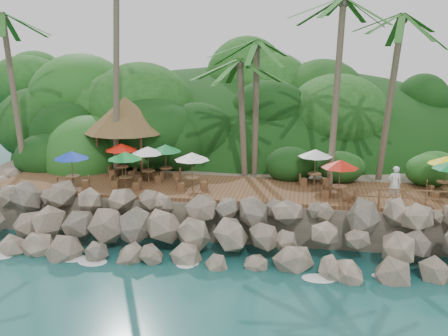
# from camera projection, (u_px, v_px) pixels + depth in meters

# --- Properties ---
(ground) EXTENTS (140.00, 140.00, 0.00)m
(ground) POSITION_uv_depth(u_px,v_px,m) (203.00, 270.00, 24.03)
(ground) COLOR #19514F
(ground) RESTS_ON ground
(land_base) EXTENTS (32.00, 25.20, 2.10)m
(land_base) POSITION_uv_depth(u_px,v_px,m) (246.00, 167.00, 39.10)
(land_base) COLOR gray
(land_base) RESTS_ON ground
(jungle_hill) EXTENTS (44.80, 28.00, 15.40)m
(jungle_hill) POSITION_uv_depth(u_px,v_px,m) (256.00, 159.00, 46.54)
(jungle_hill) COLOR #143811
(jungle_hill) RESTS_ON ground
(seawall) EXTENTS (29.00, 4.00, 2.30)m
(seawall) POSITION_uv_depth(u_px,v_px,m) (211.00, 231.00, 25.67)
(seawall) COLOR gray
(seawall) RESTS_ON ground
(terrace) EXTENTS (26.00, 5.00, 0.20)m
(terrace) POSITION_uv_depth(u_px,v_px,m) (224.00, 189.00, 29.25)
(terrace) COLOR brown
(terrace) RESTS_ON land_base
(jungle_foliage) EXTENTS (44.00, 16.00, 12.00)m
(jungle_foliage) POSITION_uv_depth(u_px,v_px,m) (244.00, 184.00, 38.40)
(jungle_foliage) COLOR #143811
(jungle_foliage) RESTS_ON ground
(foam_line) EXTENTS (25.20, 0.80, 0.06)m
(foam_line) POSITION_uv_depth(u_px,v_px,m) (204.00, 267.00, 24.31)
(foam_line) COLOR white
(foam_line) RESTS_ON ground
(palms) EXTENTS (28.67, 6.85, 13.91)m
(palms) POSITION_uv_depth(u_px,v_px,m) (221.00, 15.00, 29.37)
(palms) COLOR brown
(palms) RESTS_ON ground
(palapa) EXTENTS (5.31, 5.31, 4.60)m
(palapa) POSITION_uv_depth(u_px,v_px,m) (126.00, 114.00, 32.67)
(palapa) COLOR brown
(palapa) RESTS_ON ground
(dining_clusters) EXTENTS (21.99, 4.70, 2.10)m
(dining_clusters) POSITION_uv_depth(u_px,v_px,m) (233.00, 158.00, 28.58)
(dining_clusters) COLOR brown
(dining_clusters) RESTS_ON terrace
(railing) EXTENTS (8.30, 0.10, 1.00)m
(railing) POSITION_uv_depth(u_px,v_px,m) (438.00, 198.00, 25.09)
(railing) COLOR brown
(railing) RESTS_ON terrace
(waiter) EXTENTS (0.71, 0.51, 1.85)m
(waiter) POSITION_uv_depth(u_px,v_px,m) (395.00, 184.00, 26.45)
(waiter) COLOR silver
(waiter) RESTS_ON terrace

